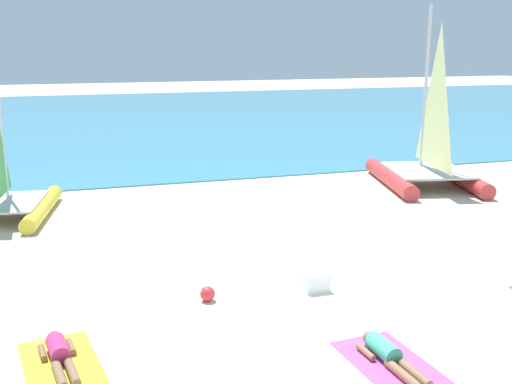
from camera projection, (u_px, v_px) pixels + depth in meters
name	position (u px, v px, depth m)	size (l,w,h in m)	color
ground_plane	(214.00, 197.00, 19.81)	(120.00, 120.00, 0.00)	beige
ocean_water	(133.00, 118.00, 40.37)	(120.00, 40.00, 0.05)	teal
sailboat_yellow	(3.00, 192.00, 17.24)	(3.11, 4.24, 5.05)	yellow
sailboat_red	(427.00, 160.00, 21.10)	(3.96, 5.22, 6.09)	#CC3838
towel_left	(61.00, 363.00, 9.51)	(1.10, 1.90, 0.01)	yellow
sunbather_left	(60.00, 354.00, 9.53)	(0.64, 1.57, 0.30)	#D83372
towel_middle	(390.00, 364.00, 9.50)	(1.10, 1.90, 0.01)	#D84C99
sunbather_middle	(388.00, 354.00, 9.53)	(0.57, 1.57, 0.30)	#3FB28C
beach_ball	(208.00, 294.00, 11.78)	(0.29, 0.29, 0.29)	red
cooler_box	(316.00, 282.00, 12.28)	(0.50, 0.36, 0.36)	white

